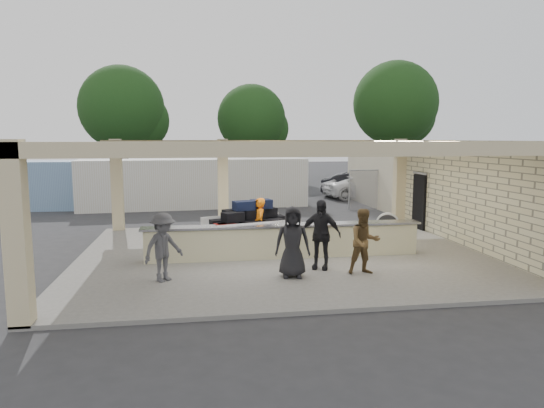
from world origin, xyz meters
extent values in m
plane|color=#2A2A2C|center=(0.00, 0.00, 0.00)|extent=(120.00, 120.00, 0.00)
cube|color=#65625E|center=(0.00, 0.00, 0.05)|extent=(12.00, 10.00, 0.10)
cube|color=beige|center=(0.00, 0.00, 3.50)|extent=(12.00, 10.00, 0.02)
cube|color=beige|center=(6.00, 0.00, 1.75)|extent=(0.02, 10.00, 3.50)
cube|color=black|center=(5.94, 3.20, 1.15)|extent=(0.10, 0.95, 2.10)
cube|color=beige|center=(0.00, 4.75, 3.20)|extent=(12.00, 0.50, 0.60)
cube|color=beige|center=(0.00, -4.85, 3.35)|extent=(12.00, 0.30, 0.30)
cube|color=beige|center=(-5.50, 4.75, 1.80)|extent=(0.40, 0.40, 3.50)
cube|color=beige|center=(-1.50, 4.75, 1.80)|extent=(0.40, 0.40, 3.50)
cube|color=beige|center=(5.80, 4.80, 1.80)|extent=(0.40, 0.40, 3.50)
cube|color=beige|center=(-5.80, -4.80, 1.80)|extent=(0.40, 0.40, 3.50)
cube|color=white|center=(0.00, 4.50, 2.88)|extent=(1.30, 0.12, 0.06)
cube|color=#FFEABF|center=(3.80, 1.50, 3.47)|extent=(0.55, 0.55, 0.04)
cube|color=#FFEABF|center=(3.80, -0.50, 3.47)|extent=(0.55, 0.55, 0.04)
cube|color=#FFEABF|center=(3.80, -2.50, 3.47)|extent=(0.55, 0.55, 0.04)
cube|color=beige|center=(0.00, -0.50, 0.55)|extent=(8.00, 0.50, 0.90)
cube|color=#B7B7BC|center=(0.00, -0.50, 1.05)|extent=(8.20, 0.58, 0.06)
cube|color=silver|center=(-0.89, 0.50, 0.74)|extent=(3.02, 2.29, 0.13)
cylinder|color=black|center=(-1.76, -0.37, 0.31)|extent=(0.24, 0.45, 0.43)
cylinder|color=black|center=(-2.09, 0.76, 0.31)|extent=(0.24, 0.45, 0.43)
cylinder|color=black|center=(0.30, 0.24, 0.31)|extent=(0.24, 0.45, 0.43)
cylinder|color=black|center=(-0.03, 1.37, 0.31)|extent=(0.24, 0.45, 0.43)
cube|color=silver|center=(-1.12, 1.27, 0.96)|extent=(2.59, 0.80, 0.32)
cube|color=silver|center=(-0.67, -0.27, 0.96)|extent=(2.59, 0.80, 0.32)
cube|color=black|center=(-1.63, -0.05, 0.95)|extent=(0.71, 0.57, 0.28)
cube|color=black|center=(-0.91, 0.16, 0.95)|extent=(0.71, 0.57, 0.28)
cube|color=black|center=(-0.19, 0.37, 0.95)|extent=(0.71, 0.57, 0.28)
cube|color=black|center=(-1.81, 0.57, 0.95)|extent=(0.71, 0.57, 0.28)
cube|color=black|center=(-1.09, 0.78, 0.95)|extent=(0.71, 0.57, 0.28)
cube|color=black|center=(-0.37, 0.99, 0.95)|extent=(0.71, 0.57, 0.28)
cube|color=black|center=(-1.45, 0.11, 1.24)|extent=(0.71, 0.57, 0.28)
cube|color=black|center=(-0.79, 0.53, 1.24)|extent=(0.71, 0.57, 0.28)
cube|color=black|center=(-0.34, 0.89, 1.24)|extent=(0.71, 0.57, 0.28)
cube|color=black|center=(-1.40, 0.69, 1.24)|extent=(0.71, 0.57, 0.28)
cube|color=black|center=(-1.10, 0.44, 1.53)|extent=(0.71, 0.57, 0.28)
cube|color=black|center=(-0.51, 0.72, 1.53)|extent=(0.71, 0.57, 0.28)
cube|color=#590F0C|center=(-1.70, -0.18, 0.95)|extent=(0.71, 0.57, 0.28)
cube|color=black|center=(-0.06, 1.08, 0.95)|extent=(0.71, 0.57, 0.28)
cylinder|color=silver|center=(4.03, 1.60, 0.60)|extent=(0.85, 0.56, 0.81)
cylinder|color=black|center=(4.03, 1.60, 0.60)|extent=(0.78, 0.56, 0.72)
cube|color=silver|center=(3.76, 1.60, 0.24)|extent=(0.05, 0.45, 0.27)
cube|color=silver|center=(4.30, 1.60, 0.24)|extent=(0.05, 0.45, 0.27)
imported|color=orange|center=(-0.63, 0.37, 0.93)|extent=(0.35, 0.61, 1.65)
imported|color=brown|center=(1.72, -2.55, 0.94)|extent=(0.82, 0.36, 1.69)
imported|color=black|center=(0.72, -1.89, 1.03)|extent=(1.16, 0.83, 1.87)
imported|color=#444449|center=(-3.33, -2.43, 0.94)|extent=(1.08, 1.00, 1.68)
imported|color=black|center=(-0.16, -2.54, 1.00)|extent=(0.92, 0.49, 1.80)
imported|color=white|center=(7.44, 13.68, 0.69)|extent=(5.07, 2.91, 1.37)
imported|color=white|center=(10.57, 12.77, 0.71)|extent=(4.70, 2.43, 1.41)
imported|color=black|center=(7.28, 14.25, 0.75)|extent=(4.76, 2.93, 1.50)
cube|color=silver|center=(-2.61, 11.27, 1.26)|extent=(11.74, 3.17, 2.51)
cube|color=#769CBE|center=(-10.28, 11.84, 1.22)|extent=(9.42, 2.52, 2.43)
cylinder|color=gray|center=(5.00, 9.00, 1.00)|extent=(0.06, 0.06, 2.00)
cylinder|color=gray|center=(7.00, 9.00, 1.00)|extent=(0.06, 0.06, 2.00)
cylinder|color=gray|center=(9.00, 9.00, 1.00)|extent=(0.06, 0.06, 2.00)
cylinder|color=gray|center=(11.00, 9.00, 1.00)|extent=(0.06, 0.06, 2.00)
cylinder|color=gray|center=(13.00, 9.00, 1.00)|extent=(0.06, 0.06, 2.00)
cylinder|color=gray|center=(15.00, 9.00, 1.00)|extent=(0.06, 0.06, 2.00)
cube|color=gray|center=(11.00, 9.00, 1.00)|extent=(12.00, 0.02, 2.00)
cylinder|color=gray|center=(11.00, 9.00, 2.00)|extent=(12.00, 0.05, 0.05)
cylinder|color=#382619|center=(-8.00, 24.00, 2.25)|extent=(0.70, 0.70, 4.50)
sphere|color=black|center=(-8.00, 24.00, 5.85)|extent=(6.30, 6.30, 6.30)
sphere|color=black|center=(-6.80, 24.60, 4.95)|extent=(4.50, 4.50, 4.50)
cylinder|color=#382619|center=(2.00, 26.00, 2.00)|extent=(0.70, 0.70, 4.00)
sphere|color=black|center=(2.00, 26.00, 5.20)|extent=(5.60, 5.60, 5.60)
sphere|color=black|center=(3.20, 26.60, 4.40)|extent=(4.00, 4.00, 4.00)
cylinder|color=#382619|center=(14.00, 25.00, 2.50)|extent=(0.70, 0.70, 5.00)
sphere|color=black|center=(14.00, 25.00, 6.50)|extent=(7.00, 7.00, 7.00)
sphere|color=black|center=(15.20, 25.60, 5.50)|extent=(5.00, 5.00, 5.00)
cube|color=beige|center=(9.50, 10.00, 1.60)|extent=(6.00, 8.00, 3.20)
camera|label=1|loc=(-2.47, -14.20, 3.55)|focal=32.00mm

